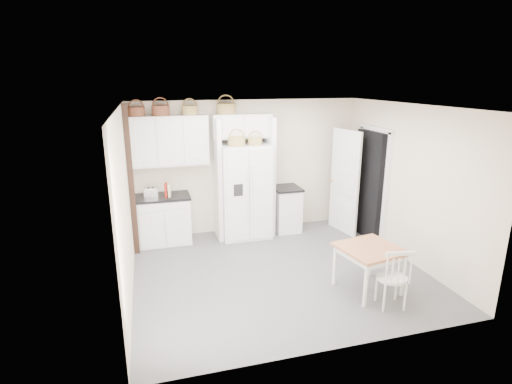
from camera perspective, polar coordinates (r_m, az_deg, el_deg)
name	(u,v)px	position (r m, az deg, el deg)	size (l,w,h in m)	color
floor	(279,271)	(6.55, 3.27, -11.21)	(4.50, 4.50, 0.00)	#4B4B4E
ceiling	(282,106)	(5.85, 3.68, 12.12)	(4.50, 4.50, 0.00)	white
wall_back	(247,167)	(7.93, -1.23, 3.64)	(4.50, 4.50, 0.00)	beige
wall_left	(125,206)	(5.77, -18.20, -1.87)	(4.00, 4.00, 0.00)	beige
wall_right	(408,184)	(7.11, 20.89, 1.14)	(4.00, 4.00, 0.00)	beige
refrigerator	(245,191)	(7.66, -1.65, 0.13)	(0.93, 0.75, 1.80)	white
base_cab_left	(164,220)	(7.65, -12.99, -3.96)	(0.94, 0.60, 0.87)	white
base_cab_right	(286,210)	(8.09, 4.32, -2.53)	(0.49, 0.59, 0.86)	white
dining_table	(368,269)	(6.10, 15.75, -10.50)	(0.80, 0.80, 0.67)	#A86842
windsor_chair	(392,278)	(5.75, 18.84, -11.54)	(0.41, 0.37, 0.83)	white
counter_left	(163,197)	(7.51, -13.21, -0.68)	(0.98, 0.64, 0.04)	black
counter_right	(287,188)	(7.96, 4.39, 0.56)	(0.53, 0.63, 0.04)	black
toaster	(151,192)	(7.48, -14.79, -0.02)	(0.24, 0.14, 0.17)	silver
cookbook_red	(166,190)	(7.40, -12.75, 0.26)	(0.04, 0.17, 0.25)	#9D180D
cookbook_cream	(169,190)	(7.40, -12.26, 0.24)	(0.03, 0.16, 0.23)	beige
basket_upper_a	(137,112)	(7.36, -16.70, 10.94)	(0.28, 0.28, 0.16)	#55331F
basket_upper_b	(161,111)	(7.37, -13.46, 11.25)	(0.31, 0.31, 0.18)	#55331F
basket_upper_c	(190,110)	(7.40, -9.44, 11.43)	(0.29, 0.29, 0.17)	brown
basket_bridge_a	(226,109)	(7.50, -4.31, 11.77)	(0.35, 0.35, 0.20)	brown
basket_fridge_a	(237,141)	(7.32, -2.78, 7.25)	(0.31, 0.31, 0.17)	brown
basket_fridge_b	(255,141)	(7.41, -0.15, 7.27)	(0.26, 0.26, 0.14)	brown
upper_cabinet	(169,141)	(7.43, -12.29, 7.16)	(1.40, 0.34, 0.90)	white
bridge_cabinet	(242,126)	(7.60, -2.05, 9.41)	(1.12, 0.34, 0.45)	white
fridge_panel_left	(218,180)	(7.54, -5.52, 1.76)	(0.08, 0.60, 2.30)	white
fridge_panel_right	(269,176)	(7.78, 1.90, 2.26)	(0.08, 0.60, 2.30)	white
trim_post	(131,182)	(7.07, -17.41, 1.39)	(0.09, 0.09, 2.60)	black
doorway_void	(370,185)	(7.92, 15.97, 0.97)	(0.18, 0.85, 2.05)	black
door_slab	(345,182)	(8.03, 12.54, 1.40)	(0.80, 0.04, 2.05)	white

